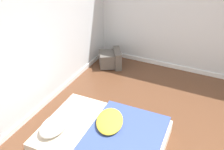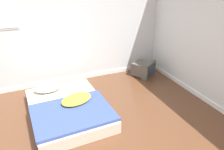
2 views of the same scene
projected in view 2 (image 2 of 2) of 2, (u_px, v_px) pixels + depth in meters
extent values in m
cube|color=silver|center=(43.00, 27.00, 4.43)|extent=(7.75, 0.06, 2.60)
cube|color=white|center=(51.00, 83.00, 4.93)|extent=(7.75, 0.02, 0.09)
cube|color=beige|center=(68.00, 109.00, 3.88)|extent=(1.30, 1.75, 0.20)
ellipsoid|color=silver|center=(48.00, 88.00, 4.24)|extent=(0.53, 0.36, 0.14)
cube|color=#384C93|center=(72.00, 113.00, 3.56)|extent=(1.30, 1.04, 0.05)
ellipsoid|color=yellow|center=(76.00, 99.00, 3.82)|extent=(0.65, 0.54, 0.11)
cube|color=#56514C|center=(140.00, 68.00, 5.34)|extent=(0.50, 0.47, 0.30)
cube|color=#56514C|center=(149.00, 70.00, 5.22)|extent=(0.48, 0.37, 0.38)
cube|color=#283342|center=(151.00, 70.00, 5.18)|extent=(0.33, 0.21, 0.27)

